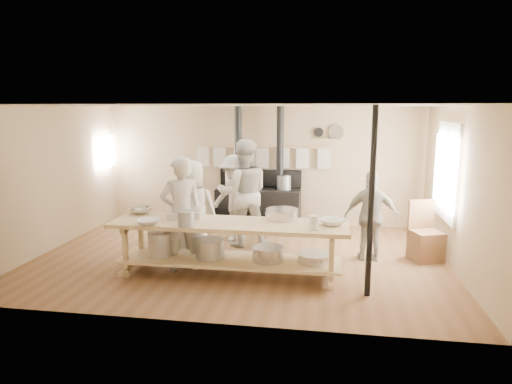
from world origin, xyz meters
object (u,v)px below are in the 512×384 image
Objects in this scene: stove at (258,203)px; chair at (425,243)px; cook_by_window at (236,198)px; cook_center at (193,211)px; prep_table at (228,243)px; cook_far_left at (181,214)px; cook_left at (244,193)px; roasting_pan at (183,215)px; cook_right at (371,216)px.

chair is (3.15, -1.75, -0.22)m from stove.
cook_center is at bearing -89.13° from cook_by_window.
cook_center is at bearing 139.90° from prep_table.
cook_far_left reaches higher than prep_table.
cook_left is 4.06× the size of roasting_pan.
cook_left is at bearing -92.48° from stove.
prep_table is (-0.00, -3.02, -0.00)m from stove.
stove reaches higher than prep_table.
cook_by_window is (-2.49, 0.76, 0.08)m from cook_right.
stove is 1.70× the size of cook_right.
chair reaches higher than roasting_pan.
cook_center is 3.47× the size of roasting_pan.
cook_right is at bearing 167.46° from cook_far_left.
stove reaches higher than cook_left.
chair is at bearing 159.24° from cook_left.
cook_far_left is (-0.79, -2.87, 0.40)m from stove.
cook_right is (3.00, 0.97, -0.15)m from cook_far_left.
cook_by_window is 1.67× the size of chair.
cook_by_window is at bearing -137.07° from cook_far_left.
cook_right is (2.28, -0.50, -0.23)m from cook_left.
stove is at bearing 89.96° from prep_table.
cook_center is at bearing 39.93° from cook_left.
cook_left is 1.18× the size of cook_by_window.
chair is at bearing 12.35° from cook_by_window.
prep_table is 2.10× the size of cook_center.
cook_far_left reaches higher than roasting_pan.
stove is 3.02m from prep_table.
stove is 1.23m from cook_by_window.
cook_right is 3.11× the size of roasting_pan.
roasting_pan is (-0.49, -1.73, 0.06)m from cook_by_window.
cook_center is 3.01m from cook_right.
cook_far_left is 4.14m from chair.
stove reaches higher than roasting_pan.
cook_center reaches higher than chair.
cook_by_window is at bearing -65.80° from cook_left.
cook_far_left is 1.07× the size of cook_center.
cook_center reaches higher than roasting_pan.
cook_left is at bearing -14.99° from cook_right.
prep_table is 1.04m from cook_center.
cook_by_window is at bearing 151.14° from chair.
stove is 1.52× the size of cook_center.
cook_far_left is 1.63m from cook_left.
cook_left is 1.31× the size of cook_right.
cook_left is 3.30m from chair.
chair is 4.11m from roasting_pan.
cook_left reaches higher than cook_right.
cook_right is at bearing -175.25° from cook_center.
cook_left reaches higher than cook_far_left.
cook_far_left is 3.72× the size of roasting_pan.
stove is 1.49m from cook_left.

